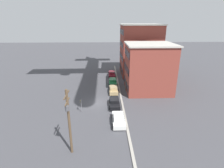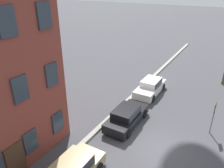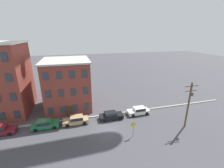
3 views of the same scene
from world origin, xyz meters
name	(u,v)px [view 3 (image 3 of 3)]	position (x,y,z in m)	size (l,w,h in m)	color
ground_plane	(107,129)	(0.00, 0.00, 0.00)	(200.00, 200.00, 0.00)	#424247
kerb_strip	(102,115)	(0.00, 4.50, 0.08)	(56.00, 0.36, 0.16)	#9E998E
apartment_midblock	(68,84)	(-6.13, 10.70, 5.18)	(9.36, 9.92, 10.32)	brown
car_maroon	(0,130)	(-16.78, 3.14, 0.75)	(4.40, 1.92, 1.43)	maroon
car_green	(45,124)	(-10.14, 3.12, 0.75)	(4.40, 1.92, 1.43)	#1E6638
car_tan	(76,120)	(-5.00, 3.11, 0.75)	(4.40, 1.92, 1.43)	tan
car_black	(111,115)	(1.39, 3.01, 0.75)	(4.40, 1.92, 1.43)	black
car_white	(139,111)	(7.17, 3.35, 0.75)	(4.40, 1.92, 1.43)	silver
caution_sign	(133,127)	(3.49, -2.72, 1.68)	(0.91, 0.08, 2.53)	slate
utility_pole	(189,103)	(13.20, -2.61, 4.51)	(2.40, 0.44, 8.00)	brown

